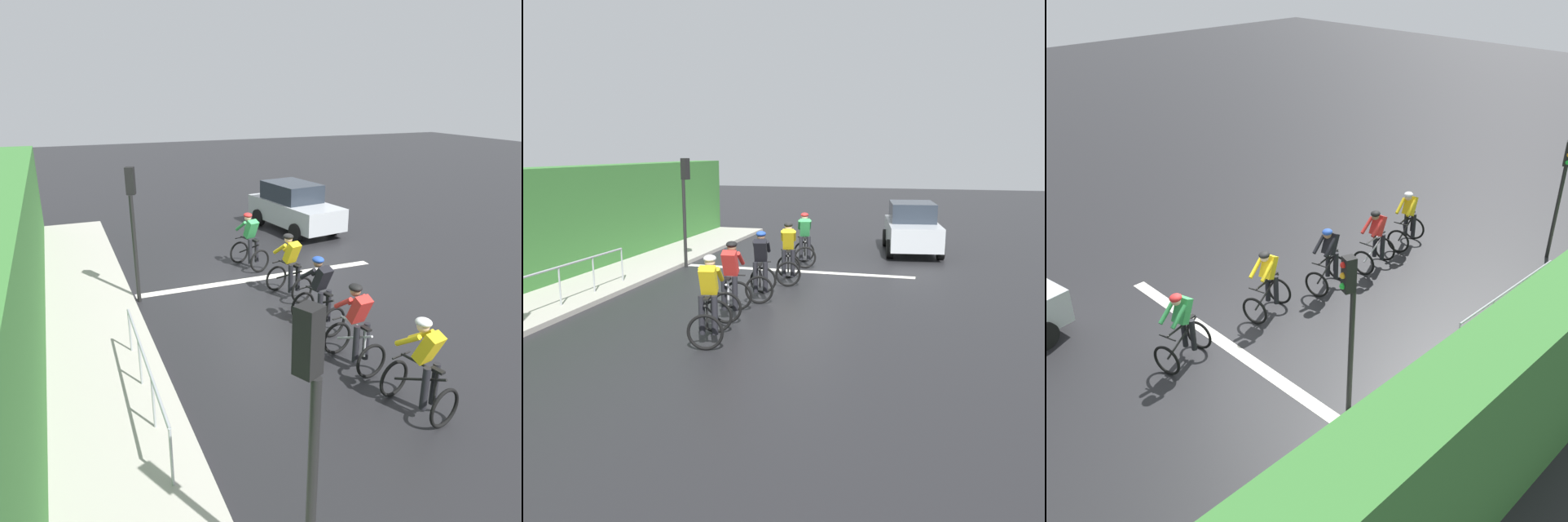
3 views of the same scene
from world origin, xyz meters
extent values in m
plane|color=black|center=(0.00, 0.00, 0.00)|extent=(80.00, 80.00, 0.00)
cube|color=#ADA89E|center=(4.99, 2.00, 0.06)|extent=(2.80, 20.93, 0.12)
cube|color=gray|center=(5.89, 2.00, 0.34)|extent=(0.44, 20.93, 0.68)
cube|color=#387533|center=(6.19, 2.00, 1.56)|extent=(1.10, 20.93, 3.12)
cube|color=silver|center=(0.00, -0.47, 0.00)|extent=(7.00, 0.30, 0.01)
torus|color=black|center=(0.10, 5.67, 0.34)|extent=(0.68, 0.19, 0.68)
torus|color=black|center=(-0.11, 6.67, 0.34)|extent=(0.68, 0.19, 0.68)
cylinder|color=black|center=(-0.01, 6.17, 0.59)|extent=(0.24, 0.98, 0.51)
cylinder|color=black|center=(-0.07, 6.47, 0.62)|extent=(0.04, 0.04, 0.55)
cylinder|color=black|center=(0.00, 6.12, 0.87)|extent=(0.19, 0.71, 0.04)
cube|color=black|center=(-0.07, 6.47, 0.91)|extent=(0.14, 0.24, 0.04)
cylinder|color=black|center=(0.08, 5.77, 0.84)|extent=(0.42, 0.12, 0.03)
cube|color=yellow|center=(-0.03, 6.27, 1.21)|extent=(0.38, 0.46, 0.57)
sphere|color=beige|center=(0.00, 6.12, 1.52)|extent=(0.20, 0.20, 0.20)
ellipsoid|color=silver|center=(0.00, 6.12, 1.59)|extent=(0.29, 0.32, 0.14)
cylinder|color=black|center=(0.07, 6.39, 0.57)|extent=(0.12, 0.12, 0.74)
cylinder|color=black|center=(-0.16, 6.34, 0.57)|extent=(0.12, 0.12, 0.74)
cylinder|color=yellow|center=(0.19, 6.02, 1.26)|extent=(0.18, 0.49, 0.37)
cylinder|color=yellow|center=(-0.13, 5.96, 1.26)|extent=(0.18, 0.49, 0.37)
torus|color=black|center=(0.24, 4.02, 0.34)|extent=(0.68, 0.14, 0.68)
torus|color=black|center=(0.12, 5.03, 0.34)|extent=(0.68, 0.14, 0.68)
cylinder|color=silver|center=(0.18, 4.52, 0.59)|extent=(0.15, 0.99, 0.51)
cylinder|color=silver|center=(0.15, 4.83, 0.62)|extent=(0.04, 0.04, 0.55)
cylinder|color=silver|center=(0.19, 4.47, 0.87)|extent=(0.12, 0.71, 0.04)
cube|color=black|center=(0.15, 4.83, 0.91)|extent=(0.12, 0.23, 0.04)
cylinder|color=black|center=(0.23, 4.12, 0.84)|extent=(0.42, 0.08, 0.03)
cube|color=red|center=(0.17, 4.63, 1.21)|extent=(0.34, 0.44, 0.57)
sphere|color=#9E7051|center=(0.19, 4.47, 1.52)|extent=(0.20, 0.20, 0.20)
ellipsoid|color=black|center=(0.19, 4.47, 1.59)|extent=(0.27, 0.31, 0.14)
cylinder|color=black|center=(0.28, 4.74, 0.57)|extent=(0.12, 0.12, 0.74)
cylinder|color=black|center=(0.04, 4.71, 0.57)|extent=(0.12, 0.12, 0.74)
cylinder|color=red|center=(0.36, 4.36, 1.26)|extent=(0.14, 0.48, 0.37)
cylinder|color=red|center=(0.04, 4.32, 1.26)|extent=(0.14, 0.48, 0.37)
torus|color=black|center=(0.15, 2.36, 0.34)|extent=(0.68, 0.20, 0.68)
torus|color=black|center=(-0.06, 3.36, 0.34)|extent=(0.68, 0.20, 0.68)
cylinder|color=black|center=(0.04, 2.86, 0.59)|extent=(0.25, 0.98, 0.51)
cylinder|color=black|center=(-0.02, 3.16, 0.62)|extent=(0.04, 0.04, 0.55)
cylinder|color=black|center=(0.05, 2.81, 0.87)|extent=(0.19, 0.71, 0.04)
cube|color=black|center=(-0.02, 3.16, 0.91)|extent=(0.14, 0.24, 0.04)
cylinder|color=black|center=(0.13, 2.46, 0.84)|extent=(0.42, 0.12, 0.03)
cube|color=black|center=(0.02, 2.96, 1.21)|extent=(0.38, 0.46, 0.57)
sphere|color=#9E7051|center=(0.05, 2.81, 1.52)|extent=(0.20, 0.20, 0.20)
ellipsoid|color=#264CB2|center=(0.05, 2.81, 1.59)|extent=(0.29, 0.32, 0.14)
cylinder|color=black|center=(0.12, 3.09, 0.57)|extent=(0.12, 0.12, 0.74)
cylinder|color=black|center=(-0.12, 3.04, 0.57)|extent=(0.12, 0.12, 0.74)
cylinder|color=black|center=(0.24, 2.72, 1.26)|extent=(0.19, 0.49, 0.37)
cylinder|color=black|center=(-0.07, 2.65, 1.26)|extent=(0.19, 0.49, 0.37)
torus|color=black|center=(-0.02, 0.51, 0.34)|extent=(0.67, 0.23, 0.68)
torus|color=black|center=(-0.27, 1.50, 0.34)|extent=(0.67, 0.23, 0.68)
cylinder|color=black|center=(-0.14, 1.00, 0.59)|extent=(0.29, 0.97, 0.51)
cylinder|color=black|center=(-0.22, 1.30, 0.62)|extent=(0.04, 0.04, 0.55)
cylinder|color=black|center=(-0.13, 0.95, 0.87)|extent=(0.22, 0.70, 0.04)
cube|color=black|center=(-0.22, 1.30, 0.91)|extent=(0.15, 0.24, 0.04)
cylinder|color=black|center=(-0.04, 0.61, 0.84)|extent=(0.41, 0.13, 0.03)
cube|color=yellow|center=(-0.17, 1.10, 1.21)|extent=(0.39, 0.47, 0.57)
sphere|color=beige|center=(-0.13, 0.95, 1.52)|extent=(0.20, 0.20, 0.20)
ellipsoid|color=black|center=(-0.13, 0.95, 1.59)|extent=(0.30, 0.33, 0.14)
cylinder|color=black|center=(-0.08, 1.23, 0.57)|extent=(0.12, 0.12, 0.74)
cylinder|color=black|center=(-0.31, 1.17, 0.57)|extent=(0.12, 0.12, 0.74)
cylinder|color=yellow|center=(0.06, 0.87, 1.26)|extent=(0.21, 0.49, 0.37)
cylinder|color=yellow|center=(-0.25, 0.79, 1.26)|extent=(0.21, 0.49, 0.37)
torus|color=black|center=(0.12, -1.94, 0.34)|extent=(0.67, 0.24, 0.68)
torus|color=black|center=(-0.15, -0.95, 0.34)|extent=(0.67, 0.24, 0.68)
cylinder|color=black|center=(-0.02, -1.45, 0.59)|extent=(0.30, 0.96, 0.51)
cylinder|color=black|center=(-0.10, -1.15, 0.62)|extent=(0.04, 0.04, 0.55)
cylinder|color=black|center=(0.00, -1.50, 0.87)|extent=(0.23, 0.70, 0.04)
cube|color=black|center=(-0.10, -1.15, 0.91)|extent=(0.15, 0.24, 0.04)
cylinder|color=black|center=(0.09, -1.84, 0.84)|extent=(0.41, 0.14, 0.03)
cube|color=green|center=(-0.04, -1.35, 1.21)|extent=(0.40, 0.47, 0.57)
sphere|color=beige|center=(0.00, -1.50, 1.52)|extent=(0.20, 0.20, 0.20)
ellipsoid|color=red|center=(0.00, -1.50, 1.59)|extent=(0.31, 0.33, 0.14)
cylinder|color=black|center=(0.04, -1.22, 0.57)|extent=(0.12, 0.12, 0.74)
cylinder|color=black|center=(-0.19, -1.28, 0.57)|extent=(0.12, 0.12, 0.74)
cylinder|color=green|center=(0.19, -1.58, 1.26)|extent=(0.21, 0.48, 0.37)
cylinder|color=green|center=(-0.12, -1.67, 1.26)|extent=(0.21, 0.48, 0.37)
cube|color=#EAEACC|center=(-2.94, -2.66, 0.80)|extent=(0.29, 0.12, 0.16)
cylinder|color=black|center=(3.46, -0.14, 1.35)|extent=(0.10, 0.10, 2.70)
cube|color=black|center=(3.43, -0.23, 3.02)|extent=(0.26, 0.26, 0.64)
sphere|color=red|center=(3.39, -0.34, 3.22)|extent=(0.11, 0.11, 0.11)
sphere|color=orange|center=(3.39, -0.34, 3.02)|extent=(0.11, 0.11, 0.11)
sphere|color=green|center=(3.39, -0.34, 2.82)|extent=(0.11, 0.11, 0.11)
cylinder|color=black|center=(3.20, 8.41, 1.35)|extent=(0.10, 0.10, 2.70)
sphere|color=green|center=(3.29, 8.22, 2.82)|extent=(0.11, 0.11, 0.11)
cylinder|color=#999EA3|center=(4.09, 4.45, 1.00)|extent=(0.11, 3.84, 0.05)
cylinder|color=#999EA3|center=(4.06, 2.54, 0.50)|extent=(0.04, 0.04, 1.00)
cylinder|color=#999EA3|center=(4.08, 3.82, 0.50)|extent=(0.04, 0.04, 1.00)
cylinder|color=#999EA3|center=(4.10, 5.09, 0.50)|extent=(0.04, 0.04, 1.00)
cylinder|color=#999EA3|center=(4.11, 6.37, 0.50)|extent=(0.04, 0.04, 1.00)
camera|label=1|loc=(5.06, 11.63, 5.02)|focal=34.23mm
camera|label=2|loc=(-4.11, 15.78, 3.56)|focal=39.25mm
camera|label=3|loc=(9.10, -6.80, 8.00)|focal=41.76mm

